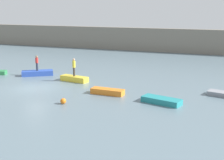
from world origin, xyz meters
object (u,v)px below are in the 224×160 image
rowboat_blue (37,73)px  rowboat_orange (107,91)px  rowboat_teal (161,101)px  person_yellow_shirt (74,66)px  person_red_shirt (37,62)px  mooring_buoy (63,101)px  rowboat_yellow (74,79)px

rowboat_blue → rowboat_orange: 11.16m
rowboat_blue → rowboat_teal: size_ratio=1.07×
person_yellow_shirt → rowboat_blue: bearing=168.1°
rowboat_blue → person_red_shirt: person_red_shirt is taller
person_red_shirt → mooring_buoy: 11.60m
rowboat_orange → mooring_buoy: bearing=-118.2°
rowboat_orange → person_yellow_shirt: bearing=148.3°
rowboat_orange → mooring_buoy: size_ratio=6.41×
person_yellow_shirt → person_red_shirt: 5.31m
rowboat_yellow → rowboat_teal: 10.99m
person_yellow_shirt → person_red_shirt: size_ratio=1.09×
rowboat_orange → person_red_shirt: bearing=158.6°
rowboat_blue → mooring_buoy: bearing=-80.0°
rowboat_blue → person_yellow_shirt: (5.19, -1.09, 1.32)m
person_yellow_shirt → mooring_buoy: (2.74, -7.28, -1.36)m
rowboat_teal → person_red_shirt: size_ratio=1.87×
rowboat_blue → mooring_buoy: rowboat_blue is taller
person_yellow_shirt → rowboat_orange: bearing=-34.0°
rowboat_orange → mooring_buoy: (-2.29, -3.89, -0.02)m
person_yellow_shirt → rowboat_teal: bearing=-23.5°
rowboat_yellow → person_red_shirt: size_ratio=1.78×
rowboat_orange → person_yellow_shirt: size_ratio=1.60×
person_yellow_shirt → mooring_buoy: size_ratio=4.00×
rowboat_yellow → person_red_shirt: bearing=177.8°
rowboat_blue → rowboat_yellow: size_ratio=1.13×
rowboat_blue → rowboat_yellow: 5.31m
rowboat_yellow → mooring_buoy: bearing=-59.7°
rowboat_blue → rowboat_orange: bearing=-57.2°
person_red_shirt → mooring_buoy: (7.94, -8.37, -1.27)m
rowboat_yellow → rowboat_orange: bearing=-24.3°
mooring_buoy → rowboat_yellow: bearing=110.7°
rowboat_teal → person_red_shirt: (-15.28, 5.47, 1.26)m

